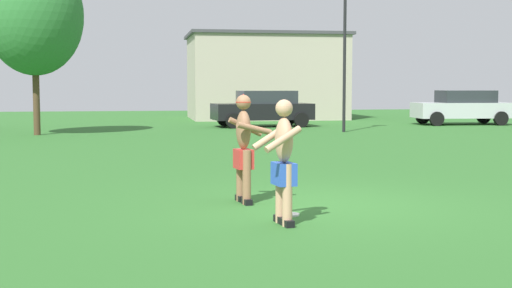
{
  "coord_description": "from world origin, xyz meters",
  "views": [
    {
      "loc": [
        -2.7,
        -10.22,
        1.82
      ],
      "look_at": [
        -0.97,
        0.05,
        0.95
      ],
      "focal_mm": 49.12,
      "sensor_mm": 36.0,
      "label": 1
    }
  ],
  "objects_px": {
    "frisbee": "(290,214)",
    "player_with_cap": "(244,144)",
    "car_black_far_end": "(263,108)",
    "tree_right_field": "(34,16)",
    "player_in_blue": "(283,159)",
    "lamp_post": "(345,42)",
    "car_silver_near_post": "(462,107)"
  },
  "relations": [
    {
      "from": "car_silver_near_post",
      "to": "player_in_blue",
      "type": "bearing_deg",
      "value": -121.13
    },
    {
      "from": "player_with_cap",
      "to": "player_in_blue",
      "type": "height_order",
      "value": "player_with_cap"
    },
    {
      "from": "player_in_blue",
      "to": "frisbee",
      "type": "distance_m",
      "value": 1.07
    },
    {
      "from": "frisbee",
      "to": "car_black_far_end",
      "type": "relative_size",
      "value": 0.06
    },
    {
      "from": "frisbee",
      "to": "player_with_cap",
      "type": "bearing_deg",
      "value": 112.28
    },
    {
      "from": "player_with_cap",
      "to": "car_black_far_end",
      "type": "distance_m",
      "value": 19.94
    },
    {
      "from": "frisbee",
      "to": "car_black_far_end",
      "type": "xyz_separation_m",
      "value": [
        3.35,
        20.73,
        0.81
      ]
    },
    {
      "from": "player_with_cap",
      "to": "lamp_post",
      "type": "height_order",
      "value": "lamp_post"
    },
    {
      "from": "player_with_cap",
      "to": "tree_right_field",
      "type": "height_order",
      "value": "tree_right_field"
    },
    {
      "from": "player_in_blue",
      "to": "car_silver_near_post",
      "type": "bearing_deg",
      "value": 58.87
    },
    {
      "from": "frisbee",
      "to": "car_silver_near_post",
      "type": "height_order",
      "value": "car_silver_near_post"
    },
    {
      "from": "player_in_blue",
      "to": "lamp_post",
      "type": "distance_m",
      "value": 18.59
    },
    {
      "from": "player_in_blue",
      "to": "lamp_post",
      "type": "relative_size",
      "value": 0.29
    },
    {
      "from": "tree_right_field",
      "to": "player_in_blue",
      "type": "bearing_deg",
      "value": -72.69
    },
    {
      "from": "car_black_far_end",
      "to": "lamp_post",
      "type": "height_order",
      "value": "lamp_post"
    },
    {
      "from": "player_with_cap",
      "to": "car_black_far_end",
      "type": "height_order",
      "value": "player_with_cap"
    },
    {
      "from": "player_in_blue",
      "to": "car_silver_near_post",
      "type": "relative_size",
      "value": 0.37
    },
    {
      "from": "lamp_post",
      "to": "tree_right_field",
      "type": "xyz_separation_m",
      "value": [
        -11.56,
        0.31,
        0.83
      ]
    },
    {
      "from": "car_silver_near_post",
      "to": "car_black_far_end",
      "type": "height_order",
      "value": "same"
    },
    {
      "from": "player_in_blue",
      "to": "car_black_far_end",
      "type": "xyz_separation_m",
      "value": [
        3.57,
        21.34,
        -0.04
      ]
    },
    {
      "from": "player_in_blue",
      "to": "car_black_far_end",
      "type": "bearing_deg",
      "value": 80.5
    },
    {
      "from": "player_with_cap",
      "to": "lamp_post",
      "type": "xyz_separation_m",
      "value": [
        6.3,
        15.61,
        2.58
      ]
    },
    {
      "from": "player_in_blue",
      "to": "car_silver_near_post",
      "type": "height_order",
      "value": "player_in_blue"
    },
    {
      "from": "player_in_blue",
      "to": "tree_right_field",
      "type": "height_order",
      "value": "tree_right_field"
    },
    {
      "from": "player_with_cap",
      "to": "lamp_post",
      "type": "bearing_deg",
      "value": 68.02
    },
    {
      "from": "lamp_post",
      "to": "tree_right_field",
      "type": "distance_m",
      "value": 11.59
    },
    {
      "from": "player_in_blue",
      "to": "lamp_post",
      "type": "bearing_deg",
      "value": 70.81
    },
    {
      "from": "tree_right_field",
      "to": "frisbee",
      "type": "bearing_deg",
      "value": -71.44
    },
    {
      "from": "player_with_cap",
      "to": "frisbee",
      "type": "distance_m",
      "value": 1.54
    },
    {
      "from": "car_black_far_end",
      "to": "frisbee",
      "type": "bearing_deg",
      "value": -99.19
    },
    {
      "from": "car_black_far_end",
      "to": "lamp_post",
      "type": "relative_size",
      "value": 0.78
    },
    {
      "from": "car_black_far_end",
      "to": "tree_right_field",
      "type": "distance_m",
      "value": 10.4
    }
  ]
}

